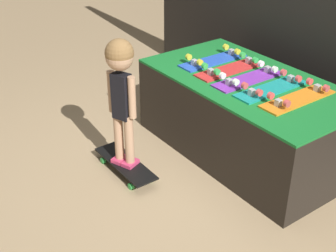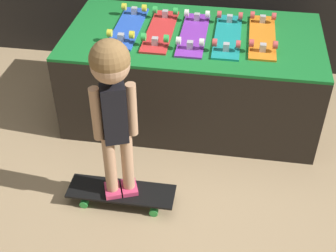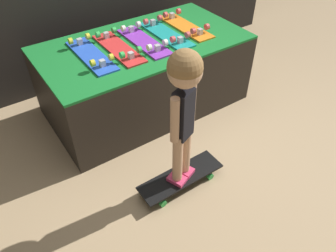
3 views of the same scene
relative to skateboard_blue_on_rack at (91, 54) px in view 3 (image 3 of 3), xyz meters
The scene contains 9 objects.
ground_plane 1.09m from the skateboard_blue_on_rack, 56.10° to the right, with size 16.00×16.00×0.00m, color tan.
display_rack 0.59m from the skateboard_blue_on_rack, ahead, with size 1.79×0.96×0.67m.
skateboard_blue_on_rack is the anchor object (origin of this frame).
skateboard_red_on_rack 0.24m from the skateboard_blue_on_rack, ahead, with size 0.18×0.64×0.09m.
skateboard_purple_on_rack 0.47m from the skateboard_blue_on_rack, ahead, with size 0.18×0.64×0.09m.
skateboard_teal_on_rack 0.71m from the skateboard_blue_on_rack, ahead, with size 0.18×0.64×0.09m.
skateboard_orange_on_rack 0.94m from the skateboard_blue_on_rack, ahead, with size 0.18×0.64×0.09m.
skateboard_on_floor 1.20m from the skateboard_blue_on_rack, 81.34° to the right, with size 0.66×0.20×0.09m.
child 1.04m from the skateboard_blue_on_rack, 81.34° to the right, with size 0.23×0.21×1.03m.
Camera 3 is at (-1.29, -1.57, 1.96)m, focal length 35.00 mm.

